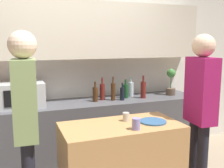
# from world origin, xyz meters

# --- Properties ---
(back_wall) EXTENTS (6.40, 0.40, 2.70)m
(back_wall) POSITION_xyz_m (0.00, 1.66, 1.54)
(back_wall) COLOR silver
(back_wall) RESTS_ON ground_plane
(back_counter) EXTENTS (3.60, 0.62, 0.88)m
(back_counter) POSITION_xyz_m (0.00, 1.39, 0.44)
(back_counter) COLOR #4C4C51
(back_counter) RESTS_ON ground_plane
(microwave) EXTENTS (0.52, 0.39, 0.30)m
(microwave) POSITION_xyz_m (-0.64, 1.39, 1.03)
(microwave) COLOR #B7BABC
(microwave) RESTS_ON back_counter
(potted_plant) EXTENTS (0.14, 0.14, 0.40)m
(potted_plant) POSITION_xyz_m (1.47, 1.39, 1.08)
(potted_plant) COLOR brown
(potted_plant) RESTS_ON back_counter
(bottle_0) EXTENTS (0.07, 0.07, 0.27)m
(bottle_0) POSITION_xyz_m (0.28, 1.36, 0.99)
(bottle_0) COLOR #472814
(bottle_0) RESTS_ON back_counter
(bottle_1) EXTENTS (0.07, 0.07, 0.31)m
(bottle_1) POSITION_xyz_m (0.40, 1.43, 1.00)
(bottle_1) COLOR maroon
(bottle_1) RESTS_ON back_counter
(bottle_2) EXTENTS (0.06, 0.06, 0.33)m
(bottle_2) POSITION_xyz_m (0.53, 1.35, 1.01)
(bottle_2) COLOR #472814
(bottle_2) RESTS_ON back_counter
(bottle_3) EXTENTS (0.06, 0.06, 0.24)m
(bottle_3) POSITION_xyz_m (0.65, 1.31, 0.97)
(bottle_3) COLOR black
(bottle_3) RESTS_ON back_counter
(bottle_4) EXTENTS (0.08, 0.08, 0.27)m
(bottle_4) POSITION_xyz_m (0.75, 1.43, 0.98)
(bottle_4) COLOR #194723
(bottle_4) RESTS_ON back_counter
(bottle_5) EXTENTS (0.08, 0.08, 0.29)m
(bottle_5) POSITION_xyz_m (0.86, 1.51, 0.99)
(bottle_5) COLOR silver
(bottle_5) RESTS_ON back_counter
(bottle_6) EXTENTS (0.08, 0.08, 0.32)m
(bottle_6) POSITION_xyz_m (0.98, 1.34, 1.01)
(bottle_6) COLOR maroon
(bottle_6) RESTS_ON back_counter
(plate_on_island) EXTENTS (0.26, 0.26, 0.01)m
(plate_on_island) POSITION_xyz_m (0.51, 0.23, 0.91)
(plate_on_island) COLOR #2D5684
(plate_on_island) RESTS_ON kitchen_island
(cup_0) EXTENTS (0.07, 0.07, 0.08)m
(cup_0) POSITION_xyz_m (0.28, 0.36, 0.94)
(cup_0) COLOR #BDB6A7
(cup_0) RESTS_ON kitchen_island
(cup_1) EXTENTS (0.08, 0.08, 0.10)m
(cup_1) POSITION_xyz_m (0.26, 0.09, 0.95)
(cup_1) COLOR #877EC0
(cup_1) RESTS_ON kitchen_island
(person_left) EXTENTS (0.23, 0.35, 1.75)m
(person_left) POSITION_xyz_m (1.04, 0.20, 1.05)
(person_left) COLOR black
(person_left) RESTS_ON ground_plane
(person_center) EXTENTS (0.23, 0.35, 1.76)m
(person_center) POSITION_xyz_m (-0.65, 0.32, 1.06)
(person_center) COLOR black
(person_center) RESTS_ON ground_plane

